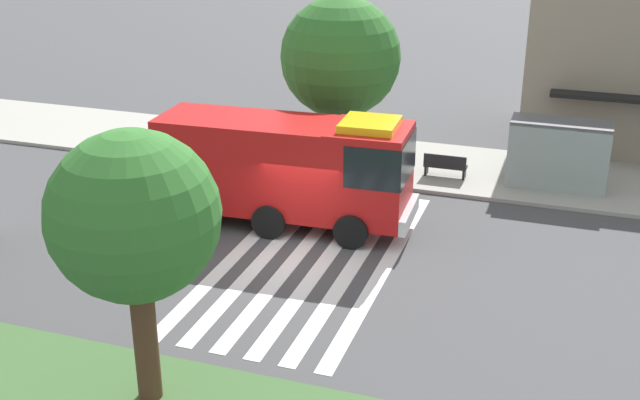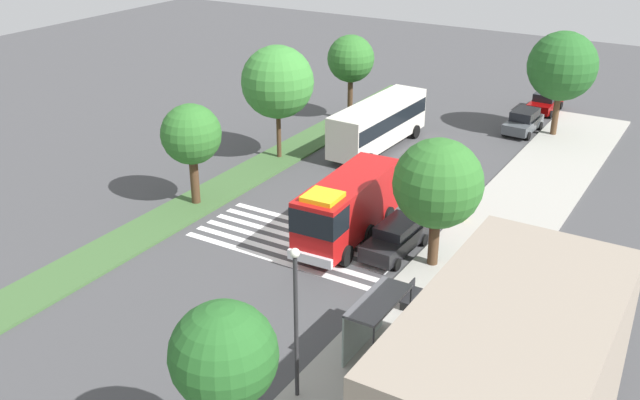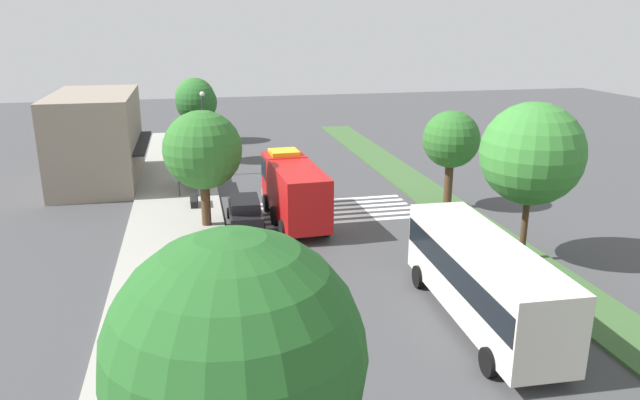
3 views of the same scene
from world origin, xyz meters
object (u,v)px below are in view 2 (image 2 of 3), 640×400
(sidewalk_tree_east, at_px, (224,356))
(median_tree_center, at_px, (191,135))
(street_lamp, at_px, (296,312))
(median_tree_far_west, at_px, (351,59))
(bus_stop_shelter, at_px, (371,312))
(bench_near_shelter, at_px, (410,295))
(fire_hydrant, at_px, (463,214))
(parked_car_east, at_px, (396,237))
(parked_car_mid, at_px, (523,121))
(parked_car_west, at_px, (546,102))
(fire_truck, at_px, (345,207))
(sidewalk_tree_west, at_px, (438,184))
(transit_bus, at_px, (378,122))
(sidewalk_tree_far_west, at_px, (562,66))
(median_tree_west, at_px, (277,82))

(sidewalk_tree_east, distance_m, median_tree_center, 22.16)
(street_lamp, height_order, median_tree_far_west, median_tree_far_west)
(bus_stop_shelter, xyz_separation_m, sidewalk_tree_east, (8.64, -0.60, 3.10))
(bench_near_shelter, relative_size, fire_hydrant, 2.29)
(parked_car_east, bearing_deg, parked_car_mid, -178.02)
(parked_car_west, bearing_deg, fire_truck, -4.28)
(street_lamp, height_order, sidewalk_tree_west, sidewalk_tree_west)
(transit_bus, bearing_deg, bench_near_shelter, -146.96)
(parked_car_west, distance_m, sidewalk_tree_far_west, 7.58)
(fire_hydrant, bearing_deg, bus_stop_shelter, 4.66)
(bench_near_shelter, xyz_separation_m, street_lamp, (8.05, -0.98, 3.25))
(fire_truck, distance_m, bus_stop_shelter, 9.80)
(fire_truck, height_order, parked_car_east, fire_truck)
(parked_car_east, distance_m, median_tree_center, 13.36)
(bench_near_shelter, distance_m, median_tree_far_west, 27.87)
(bus_stop_shelter, xyz_separation_m, median_tree_west, (-16.51, -15.67, 3.55))
(bus_stop_shelter, bearing_deg, sidewalk_tree_east, -3.97)
(fire_truck, distance_m, parked_car_east, 3.12)
(fire_truck, xyz_separation_m, parked_car_west, (-28.86, 2.88, -1.19))
(street_lamp, bearing_deg, bus_stop_shelter, 166.13)
(street_lamp, xyz_separation_m, median_tree_west, (-20.55, -14.67, 1.60))
(parked_car_east, height_order, sidewalk_tree_west, sidewalk_tree_west)
(bus_stop_shelter, bearing_deg, median_tree_west, -136.48)
(parked_car_west, distance_m, parked_car_east, 28.54)
(street_lamp, distance_m, sidewalk_tree_west, 12.06)
(fire_truck, xyz_separation_m, parked_car_east, (-0.31, 2.88, -1.16))
(parked_car_east, height_order, transit_bus, transit_bus)
(transit_bus, distance_m, street_lamp, 27.69)
(parked_car_east, relative_size, street_lamp, 0.77)
(bus_stop_shelter, xyz_separation_m, sidewalk_tree_far_west, (-31.13, -0.60, 3.44))
(median_tree_west, bearing_deg, transit_bus, 136.97)
(bench_near_shelter, bearing_deg, parked_car_mid, -174.05)
(fire_truck, height_order, sidewalk_tree_east, sidewalk_tree_east)
(bus_stop_shelter, bearing_deg, parked_car_east, -161.39)
(transit_bus, height_order, sidewalk_tree_west, sidewalk_tree_west)
(fire_truck, relative_size, median_tree_far_west, 1.27)
(bench_near_shelter, xyz_separation_m, fire_hydrant, (-9.50, -1.08, -0.10))
(fire_truck, bearing_deg, median_tree_center, -90.25)
(parked_car_east, relative_size, bench_near_shelter, 3.02)
(parked_car_mid, relative_size, fire_hydrant, 6.21)
(sidewalk_tree_far_west, relative_size, fire_hydrant, 11.04)
(parked_car_mid, relative_size, sidewalk_tree_east, 0.66)
(median_tree_far_west, relative_size, median_tree_center, 1.10)
(fire_truck, relative_size, bus_stop_shelter, 2.41)
(fire_truck, height_order, parked_car_west, fire_truck)
(sidewalk_tree_far_west, bearing_deg, parked_car_east, -5.50)
(street_lamp, bearing_deg, parked_car_west, -177.48)
(bus_stop_shelter, height_order, bench_near_shelter, bus_stop_shelter)
(parked_car_east, distance_m, bench_near_shelter, 5.13)
(median_tree_center, bearing_deg, transit_bus, 160.78)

